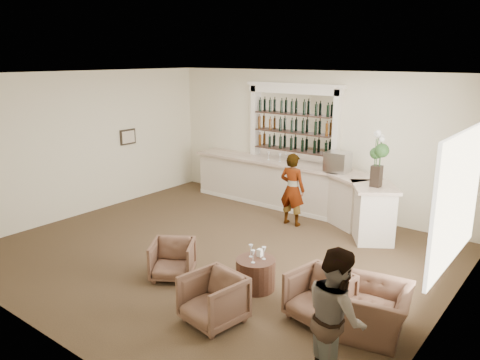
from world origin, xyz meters
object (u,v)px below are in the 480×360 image
at_px(cocktail_table, 256,274).
at_px(flower_vase, 378,155).
at_px(armchair_far, 376,311).
at_px(sommelier, 292,189).
at_px(bar_counter, 294,188).
at_px(espresso_machine, 338,162).
at_px(armchair_left, 173,260).
at_px(armchair_right, 319,296).
at_px(armchair_center, 213,299).
at_px(guest, 336,317).

bearing_deg(cocktail_table, flower_vase, 77.44).
bearing_deg(flower_vase, armchair_far, -66.84).
distance_m(sommelier, armchair_far, 4.30).
height_order(bar_counter, espresso_machine, espresso_machine).
bearing_deg(sommelier, bar_counter, -63.15).
height_order(armchair_left, armchair_right, armchair_right).
xyz_separation_m(sommelier, armchair_far, (3.11, -2.92, -0.48)).
relative_size(armchair_center, espresso_machine, 1.54).
bearing_deg(espresso_machine, armchair_left, -103.04).
bearing_deg(armchair_left, flower_vase, 27.10).
height_order(sommelier, armchair_center, sommelier).
bearing_deg(armchair_left, cocktail_table, -11.57).
bearing_deg(armchair_center, armchair_far, 40.16).
relative_size(armchair_center, armchair_far, 0.78).
relative_size(guest, flower_vase, 1.47).
xyz_separation_m(cocktail_table, armchair_center, (0.12, -1.16, 0.10)).
xyz_separation_m(sommelier, armchair_left, (-0.21, -3.43, -0.48)).
height_order(armchair_left, flower_vase, flower_vase).
bearing_deg(flower_vase, armchair_left, -119.14).
xyz_separation_m(bar_counter, sommelier, (0.45, -0.82, 0.23)).
xyz_separation_m(sommelier, flower_vase, (1.79, 0.16, 0.96)).
relative_size(cocktail_table, guest, 0.39).
bearing_deg(armchair_far, flower_vase, -169.25).
xyz_separation_m(armchair_center, flower_vase, (0.56, 4.22, 1.41)).
bearing_deg(sommelier, flower_vase, -176.67).
height_order(guest, armchair_right, guest).
relative_size(armchair_left, armchair_center, 0.91).
bearing_deg(armchair_center, armchair_left, 165.76).
bearing_deg(armchair_right, armchair_center, -129.05).
bearing_deg(bar_counter, armchair_far, -46.42).
relative_size(bar_counter, flower_vase, 5.16).
height_order(armchair_center, flower_vase, flower_vase).
height_order(armchair_far, flower_vase, flower_vase).
bearing_deg(armchair_left, armchair_right, -26.16).
relative_size(sommelier, espresso_machine, 3.19).
xyz_separation_m(espresso_machine, flower_vase, (1.15, -0.65, 0.40)).
height_order(guest, armchair_far, guest).
bearing_deg(armchair_left, espresso_machine, 44.85).
bearing_deg(armchair_right, cocktail_table, -178.72).
bearing_deg(armchair_far, espresso_machine, -158.95).
relative_size(armchair_far, flower_vase, 0.90).
height_order(cocktail_table, guest, guest).
bearing_deg(bar_counter, cocktail_table, -67.16).
distance_m(bar_counter, espresso_machine, 1.35).
height_order(cocktail_table, sommelier, sommelier).
bearing_deg(espresso_machine, armchair_far, -58.18).
bearing_deg(armchair_right, bar_counter, 135.97).
distance_m(sommelier, armchair_center, 4.26).
height_order(espresso_machine, flower_vase, flower_vase).
bearing_deg(bar_counter, armchair_right, -54.31).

